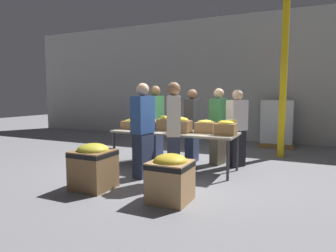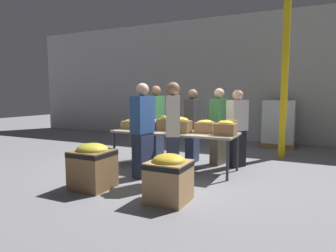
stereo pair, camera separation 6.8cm
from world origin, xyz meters
name	(u,v)px [view 1 (the left image)]	position (x,y,z in m)	size (l,w,h in m)	color
ground_plane	(174,169)	(0.00, 0.00, 0.00)	(30.00, 30.00, 0.00)	gray
wall_back	(227,79)	(0.00, 4.29, 2.00)	(16.00, 0.08, 4.00)	#B7B7B2
sorting_table	(174,134)	(0.00, 0.00, 0.71)	(2.51, 0.88, 0.76)	#9E937F
banana_box_0	(131,124)	(-1.03, 0.03, 0.87)	(0.37, 0.29, 0.23)	#A37A4C
banana_box_1	(150,124)	(-0.60, 0.08, 0.88)	(0.37, 0.31, 0.24)	olive
banana_box_2	(167,123)	(-0.20, 0.09, 0.92)	(0.37, 0.32, 0.31)	olive
banana_box_3	(181,125)	(0.20, -0.11, 0.92)	(0.37, 0.31, 0.32)	olive
banana_box_4	(206,126)	(0.63, 0.10, 0.89)	(0.37, 0.30, 0.26)	#A37A4C
banana_box_5	(226,128)	(1.07, -0.05, 0.90)	(0.38, 0.32, 0.29)	olive
volunteer_0	(192,126)	(0.11, 0.73, 0.80)	(0.22, 0.44, 1.62)	#2D3856
volunteer_1	(143,131)	(-0.26, -0.80, 0.85)	(0.27, 0.48, 1.71)	#2D3856
volunteer_2	(156,123)	(-0.75, 0.64, 0.85)	(0.23, 0.46, 1.70)	#2D3856
volunteer_3	(237,129)	(1.10, 0.72, 0.80)	(0.41, 0.48, 1.60)	black
volunteer_4	(218,127)	(0.70, 0.77, 0.81)	(0.32, 0.48, 1.63)	#6B604C
volunteer_5	(174,133)	(0.36, -0.84, 0.85)	(0.40, 0.51, 1.71)	#2D3856
donation_bin_0	(93,165)	(-0.65, -1.73, 0.39)	(0.59, 0.59, 0.74)	olive
donation_bin_1	(170,176)	(0.71, -1.73, 0.36)	(0.56, 0.56, 0.68)	tan
support_pillar	(284,73)	(1.87, 2.16, 2.00)	(0.15, 0.15, 4.00)	yellow
pallet_stack_0	(278,124)	(1.65, 3.64, 0.66)	(0.92, 0.92, 1.34)	olive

